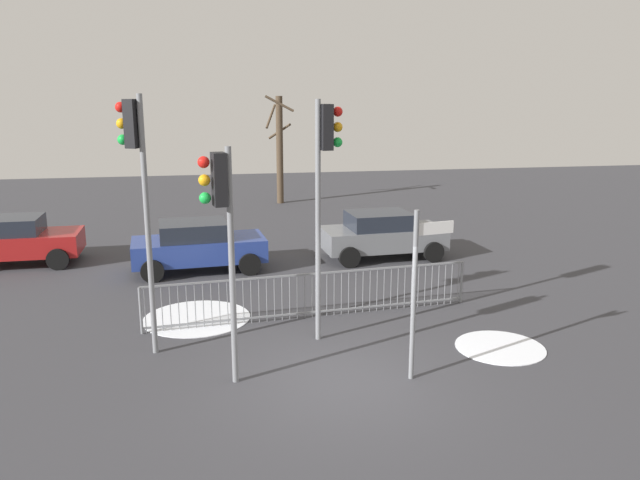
{
  "coord_description": "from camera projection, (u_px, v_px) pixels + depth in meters",
  "views": [
    {
      "loc": [
        -2.3,
        -10.27,
        5.13
      ],
      "look_at": [
        0.19,
        3.5,
        1.81
      ],
      "focal_mm": 35.15,
      "sensor_mm": 36.0,
      "label": 1
    }
  ],
  "objects": [
    {
      "name": "traffic_light_mid_right",
      "position": [
        222.0,
        214.0,
        10.61
      ],
      "size": [
        0.56,
        0.36,
        4.25
      ],
      "rotation": [
        0.0,
        0.0,
        1.76
      ],
      "color": "slate",
      "rests_on": "ground"
    },
    {
      "name": "car_red_near",
      "position": [
        13.0,
        240.0,
        18.9
      ],
      "size": [
        3.84,
        2.0,
        1.47
      ],
      "rotation": [
        0.0,
        0.0,
        0.03
      ],
      "color": "maroon",
      "rests_on": "ground"
    },
    {
      "name": "direction_sign_post",
      "position": [
        417.0,
        286.0,
        11.12
      ],
      "size": [
        0.78,
        0.2,
        3.15
      ],
      "rotation": [
        0.0,
        0.0,
        0.18
      ],
      "color": "slate",
      "rests_on": "ground"
    },
    {
      "name": "car_blue_mid",
      "position": [
        198.0,
        245.0,
        18.27
      ],
      "size": [
        3.93,
        2.18,
        1.47
      ],
      "rotation": [
        0.0,
        0.0,
        0.08
      ],
      "color": "navy",
      "rests_on": "ground"
    },
    {
      "name": "snow_patch_island",
      "position": [
        500.0,
        347.0,
        12.87
      ],
      "size": [
        1.82,
        1.82,
        0.01
      ],
      "primitive_type": "cylinder",
      "color": "white",
      "rests_on": "ground"
    },
    {
      "name": "car_grey_trailing",
      "position": [
        382.0,
        234.0,
        19.68
      ],
      "size": [
        3.9,
        2.12,
        1.47
      ],
      "rotation": [
        0.0,
        0.0,
        0.06
      ],
      "color": "slate",
      "rests_on": "ground"
    },
    {
      "name": "bare_tree_left",
      "position": [
        279.0,
        147.0,
        29.07
      ],
      "size": [
        1.33,
        1.4,
        4.99
      ],
      "color": "#473828",
      "rests_on": "ground"
    },
    {
      "name": "traffic_light_mid_left",
      "position": [
        324.0,
        168.0,
        12.54
      ],
      "size": [
        0.56,
        0.35,
        5.0
      ],
      "rotation": [
        0.0,
        0.0,
        4.87
      ],
      "color": "slate",
      "rests_on": "ground"
    },
    {
      "name": "snow_patch_kerb",
      "position": [
        197.0,
        318.0,
        14.54
      ],
      "size": [
        2.47,
        2.47,
        0.01
      ],
      "primitive_type": "cylinder",
      "color": "white",
      "rests_on": "ground"
    },
    {
      "name": "pedestrian_guard_railing",
      "position": [
        312.0,
        294.0,
        14.5
      ],
      "size": [
        7.7,
        0.79,
        1.07
      ],
      "rotation": [
        0.0,
        0.0,
        0.09
      ],
      "color": "slate",
      "rests_on": "ground"
    },
    {
      "name": "traffic_light_rear_left",
      "position": [
        138.0,
        168.0,
        11.83
      ],
      "size": [
        0.52,
        0.41,
        5.1
      ],
      "rotation": [
        0.0,
        0.0,
        1.09
      ],
      "color": "slate",
      "rests_on": "ground"
    },
    {
      "name": "ground_plane",
      "position": [
        344.0,
        380.0,
        11.41
      ],
      "size": [
        60.0,
        60.0,
        0.0
      ],
      "primitive_type": "plane",
      "color": "#38383D"
    }
  ]
}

